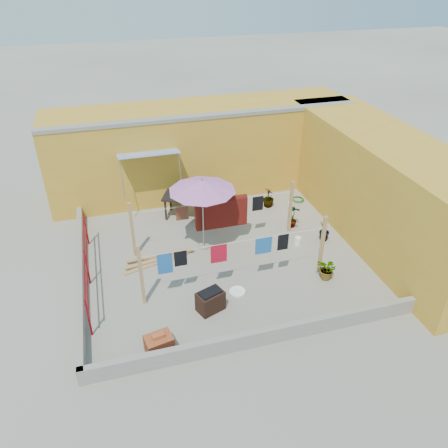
{
  "coord_description": "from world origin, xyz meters",
  "views": [
    {
      "loc": [
        -2.86,
        -10.27,
        7.77
      ],
      "look_at": [
        0.15,
        0.3,
        0.96
      ],
      "focal_mm": 35.0,
      "sensor_mm": 36.0,
      "label": 1
    }
  ],
  "objects_px": {
    "brick_stack": "(159,344)",
    "water_jug_b": "(291,206)",
    "outdoor_table": "(189,198)",
    "plant_back_a": "(214,196)",
    "patio_umbrella": "(202,186)",
    "water_jug_a": "(298,241)",
    "white_basin": "(237,292)",
    "brazier": "(210,301)",
    "green_hose": "(298,199)"
  },
  "relations": [
    {
      "from": "brazier",
      "to": "plant_back_a",
      "type": "height_order",
      "value": "plant_back_a"
    },
    {
      "from": "water_jug_a",
      "to": "water_jug_b",
      "type": "relative_size",
      "value": 1.01
    },
    {
      "from": "brazier",
      "to": "white_basin",
      "type": "distance_m",
      "value": 0.99
    },
    {
      "from": "plant_back_a",
      "to": "water_jug_a",
      "type": "bearing_deg",
      "value": -59.71
    },
    {
      "from": "water_jug_a",
      "to": "green_hose",
      "type": "distance_m",
      "value": 2.94
    },
    {
      "from": "patio_umbrella",
      "to": "brick_stack",
      "type": "xyz_separation_m",
      "value": [
        -1.96,
        -3.81,
        -1.89
      ]
    },
    {
      "from": "plant_back_a",
      "to": "green_hose",
      "type": "bearing_deg",
      "value": -9.88
    },
    {
      "from": "patio_umbrella",
      "to": "green_hose",
      "type": "distance_m",
      "value": 4.99
    },
    {
      "from": "brazier",
      "to": "plant_back_a",
      "type": "bearing_deg",
      "value": 74.45
    },
    {
      "from": "patio_umbrella",
      "to": "plant_back_a",
      "type": "distance_m",
      "value": 3.24
    },
    {
      "from": "water_jug_a",
      "to": "water_jug_b",
      "type": "distance_m",
      "value": 2.26
    },
    {
      "from": "water_jug_b",
      "to": "patio_umbrella",
      "type": "bearing_deg",
      "value": -157.43
    },
    {
      "from": "brazier",
      "to": "water_jug_a",
      "type": "distance_m",
      "value": 3.96
    },
    {
      "from": "white_basin",
      "to": "green_hose",
      "type": "xyz_separation_m",
      "value": [
        3.71,
        4.36,
        -0.01
      ]
    },
    {
      "from": "outdoor_table",
      "to": "brick_stack",
      "type": "bearing_deg",
      "value": -108.55
    },
    {
      "from": "outdoor_table",
      "to": "water_jug_a",
      "type": "distance_m",
      "value": 3.95
    },
    {
      "from": "patio_umbrella",
      "to": "white_basin",
      "type": "distance_m",
      "value": 3.16
    },
    {
      "from": "brick_stack",
      "to": "white_basin",
      "type": "bearing_deg",
      "value": 32.06
    },
    {
      "from": "outdoor_table",
      "to": "brazier",
      "type": "distance_m",
      "value": 4.78
    },
    {
      "from": "patio_umbrella",
      "to": "outdoor_table",
      "type": "xyz_separation_m",
      "value": [
        -0.02,
        1.96,
        -1.39
      ]
    },
    {
      "from": "outdoor_table",
      "to": "white_basin",
      "type": "height_order",
      "value": "outdoor_table"
    },
    {
      "from": "water_jug_a",
      "to": "water_jug_b",
      "type": "height_order",
      "value": "water_jug_a"
    },
    {
      "from": "white_basin",
      "to": "green_hose",
      "type": "relative_size",
      "value": 0.91
    },
    {
      "from": "water_jug_b",
      "to": "brazier",
      "type": "bearing_deg",
      "value": -133.55
    },
    {
      "from": "patio_umbrella",
      "to": "plant_back_a",
      "type": "bearing_deg",
      "value": 68.82
    },
    {
      "from": "outdoor_table",
      "to": "water_jug_a",
      "type": "xyz_separation_m",
      "value": [
        2.89,
        -2.64,
        -0.59
      ]
    },
    {
      "from": "white_basin",
      "to": "outdoor_table",
      "type": "bearing_deg",
      "value": 95.08
    },
    {
      "from": "water_jug_a",
      "to": "green_hose",
      "type": "relative_size",
      "value": 0.63
    },
    {
      "from": "patio_umbrella",
      "to": "plant_back_a",
      "type": "relative_size",
      "value": 3.27
    },
    {
      "from": "brick_stack",
      "to": "water_jug_b",
      "type": "relative_size",
      "value": 2.22
    },
    {
      "from": "brazier",
      "to": "plant_back_a",
      "type": "relative_size",
      "value": 1.08
    },
    {
      "from": "outdoor_table",
      "to": "green_hose",
      "type": "bearing_deg",
      "value": 0.57
    },
    {
      "from": "outdoor_table",
      "to": "green_hose",
      "type": "relative_size",
      "value": 3.87
    },
    {
      "from": "white_basin",
      "to": "water_jug_b",
      "type": "bearing_deg",
      "value": 50.22
    },
    {
      "from": "green_hose",
      "to": "brick_stack",
      "type": "bearing_deg",
      "value": -136.05
    },
    {
      "from": "brazier",
      "to": "white_basin",
      "type": "height_order",
      "value": "brazier"
    },
    {
      "from": "patio_umbrella",
      "to": "water_jug_a",
      "type": "relative_size",
      "value": 7.56
    },
    {
      "from": "brick_stack",
      "to": "patio_umbrella",
      "type": "bearing_deg",
      "value": 62.76
    },
    {
      "from": "patio_umbrella",
      "to": "green_hose",
      "type": "height_order",
      "value": "patio_umbrella"
    },
    {
      "from": "patio_umbrella",
      "to": "brick_stack",
      "type": "bearing_deg",
      "value": -117.24
    },
    {
      "from": "water_jug_a",
      "to": "brick_stack",
      "type": "bearing_deg",
      "value": -147.0
    },
    {
      "from": "outdoor_table",
      "to": "water_jug_b",
      "type": "height_order",
      "value": "outdoor_table"
    },
    {
      "from": "white_basin",
      "to": "brazier",
      "type": "bearing_deg",
      "value": -153.63
    },
    {
      "from": "white_basin",
      "to": "green_hose",
      "type": "bearing_deg",
      "value": 49.61
    },
    {
      "from": "plant_back_a",
      "to": "outdoor_table",
      "type": "bearing_deg",
      "value": -150.22
    },
    {
      "from": "white_basin",
      "to": "water_jug_a",
      "type": "height_order",
      "value": "water_jug_a"
    },
    {
      "from": "patio_umbrella",
      "to": "water_jug_a",
      "type": "xyz_separation_m",
      "value": [
        2.86,
        -0.68,
        -1.98
      ]
    },
    {
      "from": "water_jug_a",
      "to": "green_hose",
      "type": "bearing_deg",
      "value": 65.79
    },
    {
      "from": "brick_stack",
      "to": "water_jug_b",
      "type": "height_order",
      "value": "brick_stack"
    },
    {
      "from": "white_basin",
      "to": "green_hose",
      "type": "distance_m",
      "value": 5.72
    }
  ]
}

